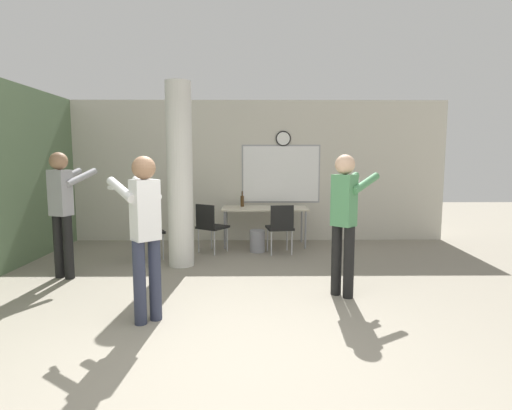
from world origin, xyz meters
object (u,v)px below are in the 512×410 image
object	(u,v)px
chair_near_pillar	(145,228)
bottle_on_table	(242,201)
chair_table_left	(210,224)
folding_table	(265,210)
chair_table_right	(280,225)
person_watching_back	(63,205)
person_playing_front	(144,226)
person_playing_side	(345,214)

from	to	relation	value
chair_near_pillar	bottle_on_table	bearing A→B (deg)	36.16
chair_near_pillar	chair_table_left	bearing A→B (deg)	21.51
bottle_on_table	chair_near_pillar	bearing A→B (deg)	-143.84
folding_table	chair_table_right	distance (m)	0.77
folding_table	person_watching_back	world-z (taller)	person_watching_back
person_playing_front	person_watching_back	bearing A→B (deg)	135.03
folding_table	chair_table_right	size ratio (longest dim) A/B	1.85
folding_table	chair_table_right	xyz separation A→B (m)	(0.25, -0.71, -0.17)
bottle_on_table	folding_table	bearing A→B (deg)	-18.94
chair_table_right	person_playing_front	xyz separation A→B (m)	(-1.57, -2.87, 0.48)
chair_table_left	person_playing_front	xyz separation A→B (m)	(-0.34, -2.97, 0.48)
chair_table_right	person_playing_side	distance (m)	2.26
chair_near_pillar	chair_table_right	world-z (taller)	same
chair_near_pillar	person_playing_front	bearing A→B (deg)	-74.79
chair_near_pillar	person_playing_front	distance (m)	2.70
chair_near_pillar	folding_table	bearing A→B (deg)	26.65
person_playing_side	person_watching_back	bearing A→B (deg)	168.10
chair_table_right	person_playing_front	world-z (taller)	person_playing_front
chair_table_right	person_playing_side	xyz separation A→B (m)	(0.61, -2.12, 0.49)
chair_table_right	person_playing_side	size ratio (longest dim) A/B	0.51
bottle_on_table	chair_table_right	distance (m)	1.14
chair_table_right	chair_table_left	bearing A→B (deg)	175.11
chair_near_pillar	chair_table_left	world-z (taller)	same
bottle_on_table	person_watching_back	size ratio (longest dim) A/B	0.17
chair_table_left	chair_table_right	xyz separation A→B (m)	(1.23, -0.11, 0.00)
folding_table	chair_table_left	xyz separation A→B (m)	(-0.98, -0.60, -0.17)
chair_table_left	person_watching_back	bearing A→B (deg)	-142.27
person_playing_front	chair_near_pillar	bearing A→B (deg)	105.21
folding_table	bottle_on_table	bearing A→B (deg)	161.06
folding_table	chair_near_pillar	bearing A→B (deg)	-153.35
folding_table	person_playing_side	size ratio (longest dim) A/B	0.94
folding_table	person_playing_side	bearing A→B (deg)	-73.02
chair_table_left	person_watching_back	world-z (taller)	person_watching_back
folding_table	chair_table_right	bearing A→B (deg)	-70.50
chair_table_left	person_playing_side	xyz separation A→B (m)	(1.84, -2.23, 0.49)
chair_table_right	person_playing_side	bearing A→B (deg)	-73.87
folding_table	person_playing_front	distance (m)	3.82
chair_table_right	person_watching_back	size ratio (longest dim) A/B	0.50
person_playing_side	folding_table	bearing A→B (deg)	106.98
chair_near_pillar	person_watching_back	world-z (taller)	person_watching_back
chair_table_right	person_playing_side	world-z (taller)	person_playing_side
chair_near_pillar	person_playing_front	size ratio (longest dim) A/B	0.52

